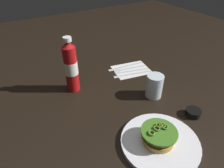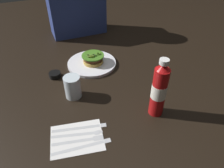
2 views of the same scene
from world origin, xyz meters
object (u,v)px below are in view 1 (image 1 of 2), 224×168
burger_sandwich (158,136)px  water_glass (154,86)px  napkin (131,70)px  butter_knife (124,66)px  fork_utensil (127,68)px  ketchup_bottle (71,67)px  steak_knife (130,74)px  condiment_cup (193,113)px  spoon_utensil (127,71)px  dinner_plate (160,142)px

burger_sandwich → water_glass: water_glass is taller
burger_sandwich → water_glass: 0.26m
napkin → butter_knife: 0.05m
napkin → fork_utensil: bearing=-49.8°
ketchup_bottle → butter_knife: ketchup_bottle is taller
fork_utensil → steak_knife: bearing=72.0°
water_glass → butter_knife: bearing=-96.5°
burger_sandwich → condiment_cup: 0.22m
burger_sandwich → steak_knife: 0.44m
butter_knife → burger_sandwich: bearing=68.0°
water_glass → butter_knife: (-0.03, -0.27, -0.05)m
condiment_cup → steak_knife: size_ratio=0.29×
burger_sandwich → ketchup_bottle: ketchup_bottle is taller
butter_knife → spoon_utensil: 0.05m
burger_sandwich → dinner_plate: bearing=138.8°
napkin → fork_utensil: size_ratio=1.02×
dinner_plate → butter_knife: size_ratio=1.24×
steak_knife → dinner_plate: bearing=66.9°
water_glass → dinner_plate: bearing=53.6°
water_glass → spoon_utensil: bearing=-94.7°
burger_sandwich → butter_knife: (-0.19, -0.48, -0.03)m
dinner_plate → napkin: bearing=-115.0°
dinner_plate → burger_sandwich: 0.03m
burger_sandwich → spoon_utensil: burger_sandwich is taller
burger_sandwich → spoon_utensil: size_ratio=0.64×
ketchup_bottle → condiment_cup: size_ratio=4.31×
spoon_utensil → steak_knife: bearing=85.2°
butter_knife → spoon_utensil: same height
dinner_plate → burger_sandwich: size_ratio=2.21×
dinner_plate → fork_utensil: (-0.19, -0.46, -0.00)m
spoon_utensil → water_glass: bearing=85.3°
napkin → fork_utensil: fork_utensil is taller
burger_sandwich → water_glass: size_ratio=1.15×
burger_sandwich → fork_utensil: burger_sandwich is taller
dinner_plate → spoon_utensil: (-0.17, -0.43, -0.00)m
napkin → fork_utensil: 0.02m
ketchup_bottle → condiment_cup: 0.53m
dinner_plate → butter_knife: bearing=-111.0°
butter_knife → ketchup_bottle: bearing=8.6°
water_glass → steak_knife: 0.20m
burger_sandwich → napkin: 0.48m
ketchup_bottle → spoon_utensil: (-0.30, 0.01, -0.11)m
ketchup_bottle → spoon_utensil: 0.32m
ketchup_bottle → napkin: 0.35m
ketchup_bottle → spoon_utensil: bearing=179.0°
condiment_cup → fork_utensil: bearing=-87.9°
napkin → butter_knife: (0.02, -0.05, 0.00)m
fork_utensil → spoon_utensil: size_ratio=0.99×
burger_sandwich → napkin: size_ratio=0.63×
ketchup_bottle → steak_knife: size_ratio=1.24×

